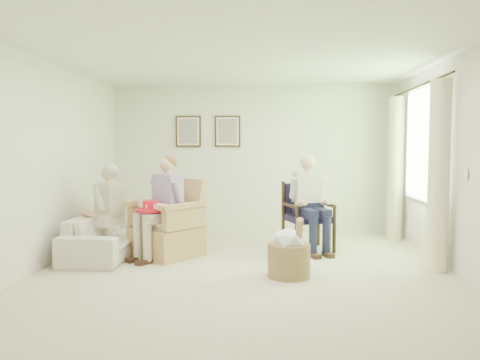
{
  "coord_description": "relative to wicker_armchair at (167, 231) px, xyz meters",
  "views": [
    {
      "loc": [
        0.31,
        -5.53,
        1.5
      ],
      "look_at": [
        -0.11,
        0.85,
        1.05
      ],
      "focal_mm": 35.0,
      "sensor_mm": 36.0,
      "label": 1
    }
  ],
  "objects": [
    {
      "name": "back_wall",
      "position": [
        1.11,
        1.96,
        0.96
      ],
      "size": [
        5.0,
        0.04,
        2.6
      ],
      "primitive_type": "cube",
      "color": "silver",
      "rests_on": "ground"
    },
    {
      "name": "framed_print_right",
      "position": [
        0.66,
        1.92,
        1.44
      ],
      "size": [
        0.45,
        0.05,
        0.55
      ],
      "color": "#382114",
      "rests_on": "back_wall"
    },
    {
      "name": "ceiling",
      "position": [
        1.11,
        -0.79,
        2.26
      ],
      "size": [
        5.0,
        5.5,
        0.02
      ],
      "primitive_type": "cube",
      "color": "white",
      "rests_on": "back_wall"
    },
    {
      "name": "wood_armchair",
      "position": [
        1.97,
        0.55,
        0.19
      ],
      "size": [
        0.62,
        0.59,
        0.96
      ],
      "rotation": [
        0.0,
        0.0,
        0.33
      ],
      "color": "black",
      "rests_on": "ground"
    },
    {
      "name": "left_wall",
      "position": [
        -1.39,
        -0.79,
        0.96
      ],
      "size": [
        0.04,
        5.5,
        2.6
      ],
      "primitive_type": "cube",
      "color": "silver",
      "rests_on": "ground"
    },
    {
      "name": "curtain_left",
      "position": [
        3.44,
        -0.57,
        0.81
      ],
      "size": [
        0.34,
        0.34,
        2.3
      ],
      "primitive_type": "cylinder",
      "color": "beige",
      "rests_on": "ground"
    },
    {
      "name": "front_wall",
      "position": [
        1.11,
        -3.54,
        0.96
      ],
      "size": [
        5.0,
        0.04,
        2.6
      ],
      "primitive_type": "cube",
      "color": "silver",
      "rests_on": "ground"
    },
    {
      "name": "sofa",
      "position": [
        -0.84,
        0.06,
        -0.05
      ],
      "size": [
        1.94,
        0.76,
        0.57
      ],
      "primitive_type": "imported",
      "rotation": [
        0.0,
        0.0,
        1.57
      ],
      "color": "silver",
      "rests_on": "ground"
    },
    {
      "name": "person_wicker",
      "position": [
        -0.0,
        -0.14,
        0.46
      ],
      "size": [
        0.4,
        0.62,
        1.36
      ],
      "rotation": [
        0.0,
        0.0,
        -0.64
      ],
      "color": "beige",
      "rests_on": "ground"
    },
    {
      "name": "framed_print_left",
      "position": [
        -0.04,
        1.92,
        1.44
      ],
      "size": [
        0.45,
        0.05,
        0.55
      ],
      "color": "#382114",
      "rests_on": "back_wall"
    },
    {
      "name": "person_dark",
      "position": [
        1.97,
        0.39,
        0.46
      ],
      "size": [
        0.4,
        0.63,
        1.36
      ],
      "rotation": [
        0.0,
        0.0,
        0.33
      ],
      "color": "#191A38",
      "rests_on": "ground"
    },
    {
      "name": "hatbox",
      "position": [
        1.64,
        -0.97,
        -0.05
      ],
      "size": [
        0.64,
        0.64,
        0.73
      ],
      "color": "tan",
      "rests_on": "ground"
    },
    {
      "name": "red_hat",
      "position": [
        -0.16,
        -0.29,
        0.36
      ],
      "size": [
        0.38,
        0.38,
        0.14
      ],
      "color": "red",
      "rests_on": "person_wicker"
    },
    {
      "name": "floor",
      "position": [
        1.11,
        -0.79,
        -0.34
      ],
      "size": [
        5.5,
        5.5,
        0.0
      ],
      "primitive_type": "plane",
      "color": "beige",
      "rests_on": "ground"
    },
    {
      "name": "wicker_armchair",
      "position": [
        0.0,
        0.0,
        0.0
      ],
      "size": [
        0.83,
        0.82,
        1.06
      ],
      "rotation": [
        0.0,
        0.0,
        -0.64
      ],
      "color": "tan",
      "rests_on": "ground"
    },
    {
      "name": "window",
      "position": [
        3.58,
        0.41,
        1.25
      ],
      "size": [
        0.13,
        2.5,
        1.63
      ],
      "color": "#2D6B23",
      "rests_on": "right_wall"
    },
    {
      "name": "right_wall",
      "position": [
        3.61,
        -0.79,
        0.96
      ],
      "size": [
        0.04,
        5.5,
        2.6
      ],
      "primitive_type": "cube",
      "color": "silver",
      "rests_on": "ground"
    },
    {
      "name": "curtain_right",
      "position": [
        3.44,
        1.39,
        0.81
      ],
      "size": [
        0.34,
        0.34,
        2.3
      ],
      "primitive_type": "cylinder",
      "color": "beige",
      "rests_on": "ground"
    },
    {
      "name": "person_sofa",
      "position": [
        -0.84,
        -0.05,
        0.36
      ],
      "size": [
        0.42,
        0.62,
        1.24
      ],
      "rotation": [
        0.0,
        0.0,
        -1.8
      ],
      "color": "beige",
      "rests_on": "ground"
    }
  ]
}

